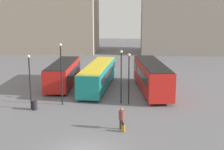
# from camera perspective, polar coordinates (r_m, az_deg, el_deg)

# --- Properties ---
(bus_0) EXTENTS (2.85, 10.38, 2.85)m
(bus_0) POSITION_cam_1_polar(r_m,az_deg,el_deg) (38.50, -8.86, 0.38)
(bus_0) COLOR red
(bus_0) RESTS_ON ground_plane
(bus_1) EXTENTS (3.31, 12.65, 2.80)m
(bus_1) POSITION_cam_1_polar(r_m,az_deg,el_deg) (36.98, -2.52, 0.01)
(bus_1) COLOR #19847F
(bus_1) RESTS_ON ground_plane
(bus_2) EXTENTS (4.00, 11.95, 3.29)m
(bus_2) POSITION_cam_1_polar(r_m,az_deg,el_deg) (35.58, 7.22, -0.13)
(bus_2) COLOR red
(bus_2) RESTS_ON ground_plane
(traveler) EXTENTS (0.54, 0.54, 1.76)m
(traveler) POSITION_cam_1_polar(r_m,az_deg,el_deg) (24.39, 1.77, -7.59)
(traveler) COLOR #4C3828
(traveler) RESTS_ON ground_plane
(suitcase) EXTENTS (0.30, 0.38, 0.77)m
(suitcase) POSITION_cam_1_polar(r_m,az_deg,el_deg) (24.20, 2.07, -9.71)
(suitcase) COLOR #B27A1E
(suitcase) RESTS_ON ground_plane
(lamp_post_0) EXTENTS (0.28, 0.28, 5.06)m
(lamp_post_0) POSITION_cam_1_polar(r_m,az_deg,el_deg) (30.14, 3.11, 0.12)
(lamp_post_0) COLOR black
(lamp_post_0) RESTS_ON ground_plane
(lamp_post_1) EXTENTS (0.28, 0.28, 5.12)m
(lamp_post_1) POSITION_cam_1_polar(r_m,az_deg,el_deg) (29.77, -14.81, -0.36)
(lamp_post_1) COLOR black
(lamp_post_1) RESTS_ON ground_plane
(lamp_post_2) EXTENTS (0.28, 0.28, 6.03)m
(lamp_post_2) POSITION_cam_1_polar(r_m,az_deg,el_deg) (30.31, -9.27, 1.02)
(lamp_post_2) COLOR black
(lamp_post_2) RESTS_ON ground_plane
(lamp_post_3) EXTENTS (0.28, 0.28, 5.31)m
(lamp_post_3) POSITION_cam_1_polar(r_m,az_deg,el_deg) (30.49, 1.69, 0.52)
(lamp_post_3) COLOR black
(lamp_post_3) RESTS_ON ground_plane
(trash_bin) EXTENTS (0.52, 0.52, 0.85)m
(trash_bin) POSITION_cam_1_polar(r_m,az_deg,el_deg) (30.01, -14.00, -5.40)
(trash_bin) COLOR black
(trash_bin) RESTS_ON ground_plane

